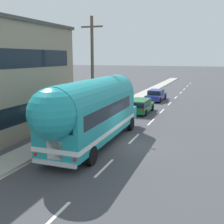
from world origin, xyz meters
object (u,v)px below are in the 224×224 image
at_px(utility_pole, 92,69).
at_px(car_lead, 140,105).
at_px(painted_bus, 91,110).
at_px(car_second, 156,95).

distance_m(utility_pole, car_lead, 7.01).
bearing_deg(utility_pole, car_lead, 65.12).
relative_size(painted_bus, car_lead, 2.72).
height_order(painted_bus, car_second, painted_bus).
bearing_deg(car_second, car_lead, -89.07).
xyz_separation_m(painted_bus, car_second, (-0.05, 19.40, -1.56)).
distance_m(utility_pole, painted_bus, 6.43).
distance_m(painted_bus, car_lead, 11.10).
relative_size(utility_pole, painted_bus, 0.72).
bearing_deg(car_second, painted_bus, -89.84).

